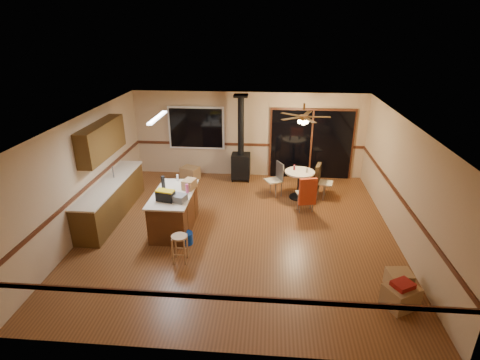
# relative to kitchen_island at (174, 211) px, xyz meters

# --- Properties ---
(floor) EXTENTS (7.00, 7.00, 0.00)m
(floor) POSITION_rel_kitchen_island_xyz_m (1.50, 0.00, -0.45)
(floor) COLOR brown
(floor) RESTS_ON ground
(ceiling) EXTENTS (7.00, 7.00, 0.00)m
(ceiling) POSITION_rel_kitchen_island_xyz_m (1.50, 0.00, 2.15)
(ceiling) COLOR silver
(ceiling) RESTS_ON ground
(wall_back) EXTENTS (7.00, 0.00, 7.00)m
(wall_back) POSITION_rel_kitchen_island_xyz_m (1.50, 3.50, 0.85)
(wall_back) COLOR tan
(wall_back) RESTS_ON ground
(wall_front) EXTENTS (7.00, 0.00, 7.00)m
(wall_front) POSITION_rel_kitchen_island_xyz_m (1.50, -3.50, 0.85)
(wall_front) COLOR tan
(wall_front) RESTS_ON ground
(wall_left) EXTENTS (0.00, 7.00, 7.00)m
(wall_left) POSITION_rel_kitchen_island_xyz_m (-2.00, 0.00, 0.85)
(wall_left) COLOR tan
(wall_left) RESTS_ON ground
(wall_right) EXTENTS (0.00, 7.00, 7.00)m
(wall_right) POSITION_rel_kitchen_island_xyz_m (5.00, 0.00, 0.85)
(wall_right) COLOR tan
(wall_right) RESTS_ON ground
(chair_rail) EXTENTS (7.00, 7.00, 0.08)m
(chair_rail) POSITION_rel_kitchen_island_xyz_m (1.50, 0.00, 0.55)
(chair_rail) COLOR #482112
(chair_rail) RESTS_ON ground
(window) EXTENTS (1.72, 0.10, 1.32)m
(window) POSITION_rel_kitchen_island_xyz_m (-0.10, 3.45, 1.05)
(window) COLOR black
(window) RESTS_ON ground
(sliding_door) EXTENTS (2.52, 0.10, 2.10)m
(sliding_door) POSITION_rel_kitchen_island_xyz_m (3.40, 3.45, 0.60)
(sliding_door) COLOR black
(sliding_door) RESTS_ON ground
(lower_cabinets) EXTENTS (0.60, 3.00, 0.86)m
(lower_cabinets) POSITION_rel_kitchen_island_xyz_m (-1.70, 0.50, -0.02)
(lower_cabinets) COLOR #4F3314
(lower_cabinets) RESTS_ON ground
(countertop) EXTENTS (0.64, 3.04, 0.04)m
(countertop) POSITION_rel_kitchen_island_xyz_m (-1.70, 0.50, 0.43)
(countertop) COLOR beige
(countertop) RESTS_ON lower_cabinets
(upper_cabinets) EXTENTS (0.35, 2.00, 0.80)m
(upper_cabinets) POSITION_rel_kitchen_island_xyz_m (-1.83, 0.70, 1.45)
(upper_cabinets) COLOR #4F3314
(upper_cabinets) RESTS_ON ground
(kitchen_island) EXTENTS (0.88, 1.68, 0.90)m
(kitchen_island) POSITION_rel_kitchen_island_xyz_m (0.00, 0.00, 0.00)
(kitchen_island) COLOR #522C14
(kitchen_island) RESTS_ON ground
(wood_stove) EXTENTS (0.55, 0.50, 2.52)m
(wood_stove) POSITION_rel_kitchen_island_xyz_m (1.30, 3.05, 0.28)
(wood_stove) COLOR black
(wood_stove) RESTS_ON ground
(ceiling_fan) EXTENTS (0.24, 0.24, 0.55)m
(ceiling_fan) POSITION_rel_kitchen_island_xyz_m (2.98, 1.90, 1.76)
(ceiling_fan) COLOR brown
(ceiling_fan) RESTS_ON ceiling
(fluorescent_strip) EXTENTS (0.10, 1.20, 0.04)m
(fluorescent_strip) POSITION_rel_kitchen_island_xyz_m (-0.30, 0.30, 2.11)
(fluorescent_strip) COLOR white
(fluorescent_strip) RESTS_ON ceiling
(toolbox_grey) EXTENTS (0.54, 0.40, 0.15)m
(toolbox_grey) POSITION_rel_kitchen_island_xyz_m (0.14, -0.37, 0.52)
(toolbox_grey) COLOR slate
(toolbox_grey) RESTS_ON kitchen_island
(toolbox_black) EXTENTS (0.42, 0.29, 0.21)m
(toolbox_black) POSITION_rel_kitchen_island_xyz_m (-0.06, -0.39, 0.55)
(toolbox_black) COLOR black
(toolbox_black) RESTS_ON kitchen_island
(toolbox_yellow_lid) EXTENTS (0.42, 0.29, 0.03)m
(toolbox_yellow_lid) POSITION_rel_kitchen_island_xyz_m (-0.06, -0.39, 0.68)
(toolbox_yellow_lid) COLOR gold
(toolbox_yellow_lid) RESTS_ON toolbox_black
(box_on_island) EXTENTS (0.33, 0.39, 0.22)m
(box_on_island) POSITION_rel_kitchen_island_xyz_m (0.32, 0.29, 0.56)
(box_on_island) COLOR #986F43
(box_on_island) RESTS_ON kitchen_island
(bottle_dark) EXTENTS (0.10, 0.10, 0.30)m
(bottle_dark) POSITION_rel_kitchen_island_xyz_m (-0.29, 0.26, 0.60)
(bottle_dark) COLOR black
(bottle_dark) RESTS_ON kitchen_island
(bottle_pink) EXTENTS (0.08, 0.08, 0.22)m
(bottle_pink) POSITION_rel_kitchen_island_xyz_m (0.32, 0.04, 0.56)
(bottle_pink) COLOR #D84C8C
(bottle_pink) RESTS_ON kitchen_island
(bottle_white) EXTENTS (0.06, 0.06, 0.16)m
(bottle_white) POSITION_rel_kitchen_island_xyz_m (-0.06, 0.72, 0.53)
(bottle_white) COLOR white
(bottle_white) RESTS_ON kitchen_island
(bar_stool) EXTENTS (0.42, 0.42, 0.59)m
(bar_stool) POSITION_rel_kitchen_island_xyz_m (0.43, -1.29, -0.16)
(bar_stool) COLOR tan
(bar_stool) RESTS_ON floor
(blue_bucket) EXTENTS (0.35, 0.35, 0.25)m
(blue_bucket) POSITION_rel_kitchen_island_xyz_m (0.40, -0.63, -0.33)
(blue_bucket) COLOR #0B36A2
(blue_bucket) RESTS_ON floor
(dining_table) EXTENTS (0.80, 0.80, 0.78)m
(dining_table) POSITION_rel_kitchen_island_xyz_m (2.98, 1.90, 0.07)
(dining_table) COLOR black
(dining_table) RESTS_ON ground
(glass_red) EXTENTS (0.06, 0.06, 0.14)m
(glass_red) POSITION_rel_kitchen_island_xyz_m (2.83, 2.00, 0.40)
(glass_red) COLOR #590C14
(glass_red) RESTS_ON dining_table
(glass_cream) EXTENTS (0.06, 0.06, 0.13)m
(glass_cream) POSITION_rel_kitchen_island_xyz_m (3.16, 1.85, 0.39)
(glass_cream) COLOR beige
(glass_cream) RESTS_ON dining_table
(chair_left) EXTENTS (0.54, 0.54, 0.51)m
(chair_left) POSITION_rel_kitchen_island_xyz_m (2.38, 2.05, 0.14)
(chair_left) COLOR #C2B790
(chair_left) RESTS_ON ground
(chair_near) EXTENTS (0.51, 0.54, 0.70)m
(chair_near) POSITION_rel_kitchen_island_xyz_m (3.12, 1.03, 0.14)
(chair_near) COLOR #C2B790
(chair_near) RESTS_ON ground
(chair_right) EXTENTS (0.55, 0.52, 0.70)m
(chair_right) POSITION_rel_kitchen_island_xyz_m (3.51, 2.00, 0.14)
(chair_right) COLOR #C2B790
(chair_right) RESTS_ON ground
(box_under_window) EXTENTS (0.63, 0.57, 0.41)m
(box_under_window) POSITION_rel_kitchen_island_xyz_m (-0.25, 2.94, -0.25)
(box_under_window) COLOR #986F43
(box_under_window) RESTS_ON floor
(box_corner_a) EXTENTS (0.67, 0.64, 0.40)m
(box_corner_a) POSITION_rel_kitchen_island_xyz_m (4.43, -2.27, -0.26)
(box_corner_a) COLOR #986F43
(box_corner_a) RESTS_ON floor
(box_corner_b) EXTENTS (0.45, 0.40, 0.34)m
(box_corner_b) POSITION_rel_kitchen_island_xyz_m (4.56, -1.79, -0.28)
(box_corner_b) COLOR #986F43
(box_corner_b) RESTS_ON floor
(box_small_red) EXTENTS (0.42, 0.40, 0.09)m
(box_small_red) POSITION_rel_kitchen_island_xyz_m (4.43, -2.27, -0.01)
(box_small_red) COLOR maroon
(box_small_red) RESTS_ON box_corner_a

